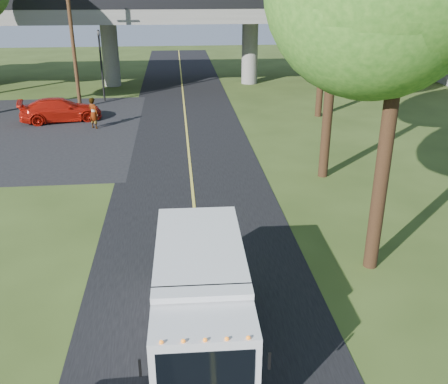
{
  "coord_description": "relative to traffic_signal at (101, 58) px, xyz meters",
  "views": [
    {
      "loc": [
        -0.56,
        -12.43,
        8.57
      ],
      "look_at": [
        1.01,
        3.79,
        1.6
      ],
      "focal_mm": 40.0,
      "sensor_mm": 36.0,
      "label": 1
    }
  ],
  "objects": [
    {
      "name": "step_van",
      "position": [
        5.86,
        -28.17,
        -1.83
      ],
      "size": [
        2.33,
        6.06,
        2.52
      ],
      "rotation": [
        0.0,
        0.0,
        -0.02
      ],
      "color": "silver",
      "rests_on": "ground"
    },
    {
      "name": "parking_lot",
      "position": [
        -5.0,
        -8.0,
        -3.19
      ],
      "size": [
        16.0,
        18.0,
        0.01
      ],
      "primitive_type": "cube",
      "color": "black",
      "rests_on": "ground"
    },
    {
      "name": "road",
      "position": [
        6.0,
        -16.0,
        -3.19
      ],
      "size": [
        7.0,
        90.0,
        0.02
      ],
      "primitive_type": "cube",
      "color": "black",
      "rests_on": "ground"
    },
    {
      "name": "ground",
      "position": [
        6.0,
        -26.0,
        -3.2
      ],
      "size": [
        120.0,
        120.0,
        0.0
      ],
      "primitive_type": "plane",
      "color": "#314217",
      "rests_on": "ground"
    },
    {
      "name": "lane_line",
      "position": [
        6.0,
        -16.0,
        -3.17
      ],
      "size": [
        0.12,
        90.0,
        0.01
      ],
      "primitive_type": "cube",
      "color": "gold",
      "rests_on": "road"
    },
    {
      "name": "red_sedan",
      "position": [
        -2.09,
        -5.63,
        -2.45
      ],
      "size": [
        5.49,
        3.21,
        1.49
      ],
      "primitive_type": "imported",
      "rotation": [
        0.0,
        0.0,
        1.8
      ],
      "color": "#B0160A",
      "rests_on": "ground"
    },
    {
      "name": "pedestrian",
      "position": [
        0.32,
        -7.62,
        -2.24
      ],
      "size": [
        0.84,
        0.8,
        1.93
      ],
      "primitive_type": "imported",
      "rotation": [
        0.0,
        0.0,
        2.46
      ],
      "color": "gray",
      "rests_on": "ground"
    },
    {
      "name": "traffic_signal",
      "position": [
        0.0,
        0.0,
        0.0
      ],
      "size": [
        0.18,
        0.22,
        5.2
      ],
      "color": "black",
      "rests_on": "ground"
    },
    {
      "name": "utility_pole",
      "position": [
        -1.5,
        -2.0,
        1.4
      ],
      "size": [
        1.6,
        0.26,
        9.0
      ],
      "color": "#472D19",
      "rests_on": "ground"
    },
    {
      "name": "overpass",
      "position": [
        6.0,
        6.0,
        1.36
      ],
      "size": [
        54.0,
        10.0,
        7.3
      ],
      "color": "slate",
      "rests_on": "ground"
    }
  ]
}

